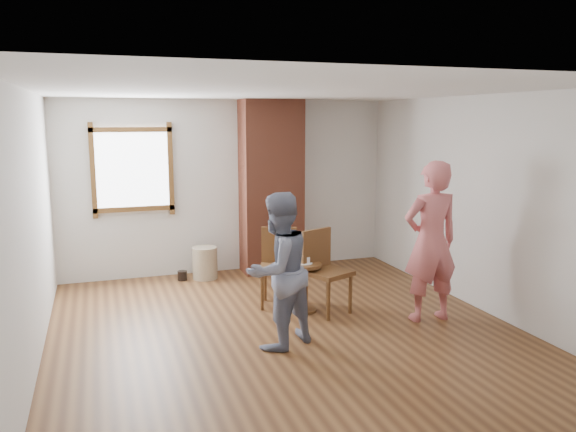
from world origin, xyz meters
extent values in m
plane|color=brown|center=(0.00, 0.00, 0.00)|extent=(5.50, 5.50, 0.00)
cube|color=silver|center=(0.00, 2.75, 1.30)|extent=(5.00, 0.04, 2.60)
cube|color=silver|center=(-2.50, 0.00, 1.30)|extent=(0.04, 5.50, 2.60)
cube|color=silver|center=(2.50, 0.00, 1.30)|extent=(0.04, 5.50, 2.60)
cube|color=white|center=(0.00, 0.00, 2.60)|extent=(5.00, 5.50, 0.04)
cube|color=brown|center=(-1.40, 2.71, 1.60)|extent=(1.14, 0.06, 1.34)
cube|color=white|center=(-1.40, 2.73, 1.60)|extent=(1.00, 0.02, 1.20)
cube|color=brown|center=(0.60, 2.50, 1.30)|extent=(0.90, 0.50, 2.60)
cylinder|color=tan|center=(-0.46, 2.40, 0.23)|extent=(0.38, 0.38, 0.47)
cylinder|color=black|center=(-0.79, 2.40, 0.07)|extent=(0.18, 0.18, 0.14)
cube|color=brown|center=(0.18, 0.89, 0.48)|extent=(0.59, 0.59, 0.05)
cylinder|color=brown|center=(-0.05, 0.79, 0.24)|extent=(0.04, 0.04, 0.48)
cylinder|color=brown|center=(0.28, 0.65, 0.24)|extent=(0.04, 0.04, 0.48)
cylinder|color=brown|center=(0.08, 1.13, 0.24)|extent=(0.04, 0.04, 0.48)
cylinder|color=brown|center=(0.42, 0.99, 0.24)|extent=(0.04, 0.04, 0.48)
cube|color=brown|center=(0.26, 1.08, 0.72)|extent=(0.43, 0.21, 0.48)
cube|color=brown|center=(0.67, 0.43, 0.50)|extent=(0.61, 0.61, 0.06)
cylinder|color=brown|center=(0.57, 0.19, 0.25)|extent=(0.04, 0.04, 0.50)
cylinder|color=brown|center=(0.92, 0.33, 0.25)|extent=(0.04, 0.04, 0.50)
cylinder|color=brown|center=(0.42, 0.53, 0.25)|extent=(0.04, 0.04, 0.50)
cylinder|color=brown|center=(0.77, 0.68, 0.25)|extent=(0.04, 0.04, 0.50)
cube|color=brown|center=(0.59, 0.63, 0.75)|extent=(0.45, 0.22, 0.50)
cylinder|color=brown|center=(0.42, 0.58, 0.58)|extent=(0.40, 0.40, 0.04)
cylinder|color=brown|center=(0.42, 0.58, 0.29)|extent=(0.06, 0.06, 0.54)
cylinder|color=brown|center=(0.42, 0.58, 0.01)|extent=(0.28, 0.28, 0.03)
cylinder|color=white|center=(0.42, 0.58, 0.60)|extent=(0.18, 0.18, 0.01)
cube|color=white|center=(0.43, 0.58, 0.64)|extent=(0.08, 0.07, 0.06)
imported|color=#151B3B|center=(-0.20, -0.32, 0.80)|extent=(0.97, 0.89, 1.60)
imported|color=#D76B6D|center=(1.69, -0.15, 0.93)|extent=(0.69, 0.47, 1.86)
camera|label=1|loc=(-1.88, -5.55, 2.31)|focal=35.00mm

